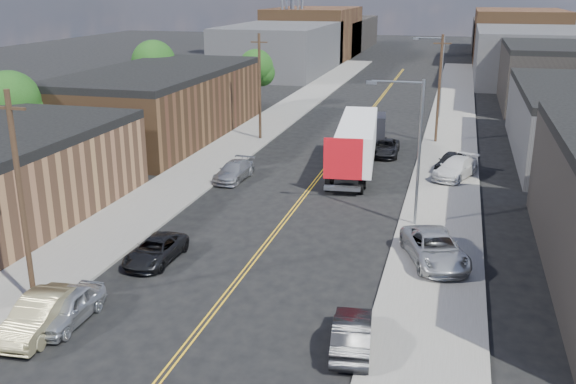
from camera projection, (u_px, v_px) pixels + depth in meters
The scene contains 30 objects.
ground at pixel (367, 115), 73.66m from camera, with size 260.00×260.00×0.00m, color black.
centerline at pixel (344, 145), 59.86m from camera, with size 0.32×120.00×0.01m, color gold.
sidewalk_left at pixel (248, 138), 62.18m from camera, with size 5.00×140.00×0.15m, color slate.
sidewalk_right at pixel (449, 150), 57.50m from camera, with size 5.00×140.00×0.15m, color slate.
warehouse_brown at pixel (161, 103), 62.37m from camera, with size 12.00×26.00×6.60m.
industrial_right_c at pixel (562, 75), 78.13m from camera, with size 14.00×22.00×7.60m.
skyline_left_a at pixel (281, 49), 109.57m from camera, with size 16.00×30.00×8.00m, color #343436.
skyline_right_a at pixel (529, 55), 99.72m from camera, with size 16.00×30.00×8.00m, color #343436.
skyline_left_b at pixel (314, 33), 132.26m from camera, with size 16.00×26.00×10.00m, color #503520.
skyline_right_b at pixel (518, 37), 122.42m from camera, with size 16.00×26.00×10.00m, color #503520.
skyline_left_c at pixel (332, 34), 151.12m from camera, with size 16.00×40.00×7.00m, color black.
skyline_right_c at pixel (511, 37), 141.27m from camera, with size 16.00×40.00×7.00m, color black.
streetlight_near at pixel (413, 141), 37.97m from camera, with size 3.39×0.25×9.00m.
streetlight_far at pixel (438, 71), 70.17m from camera, with size 3.39×0.25×9.00m.
utility_pole_left_near at pixel (21, 200), 28.11m from camera, with size 1.60×0.26×10.00m.
utility_pole_left_far at pixel (260, 86), 60.31m from camera, with size 1.60×0.26×10.00m.
utility_pole_right at pixel (439, 88), 59.04m from camera, with size 1.60×0.26×10.00m.
tree_left_near at pixel (12, 105), 50.38m from camera, with size 4.85×4.76×7.91m.
tree_left_mid at pixel (154, 66), 73.28m from camera, with size 5.10×5.04×8.37m.
tree_left_far at pixel (256, 69), 77.54m from camera, with size 4.35×4.20×6.97m.
semi_truck at pixel (360, 139), 51.65m from camera, with size 3.99×16.13×4.16m.
car_left_a at pixel (68, 307), 27.93m from camera, with size 1.72×4.28×1.46m, color #B3B5B8.
car_left_b at pixel (41, 315), 27.15m from camera, with size 1.69×4.86×1.60m, color #7B7350.
car_left_c at pixel (156, 250), 34.22m from camera, with size 2.11×4.57×1.27m, color black.
car_left_d at pixel (234, 171), 48.74m from camera, with size 1.95×4.80×1.39m, color #9B9DA0.
car_right_oncoming at pixel (352, 333), 25.84m from camera, with size 1.52×4.37×1.44m, color black.
car_right_lot_a at pixel (435, 248), 33.71m from camera, with size 2.62×5.69×1.58m, color #B0B3B6.
car_right_lot_b at pixel (456, 168), 48.79m from camera, with size 2.11×5.18×1.50m, color silver.
car_right_lot_c at pixel (451, 161), 50.92m from camera, with size 1.65×4.10×1.40m, color black.
car_ahead_truck at pixel (385, 148), 55.87m from camera, with size 2.27×4.93×1.37m, color black.
Camera 1 is at (10.01, -12.73, 14.04)m, focal length 40.00 mm.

